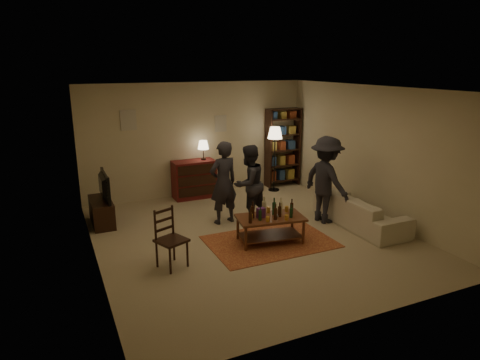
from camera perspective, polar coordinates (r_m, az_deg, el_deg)
floor at (r=8.06m, az=1.49°, el=-7.46°), size 6.00×6.00×0.00m
room_shell at (r=10.09m, az=-9.27°, el=7.68°), size 6.00×6.00×6.00m
rug at (r=7.82m, az=4.01°, el=-8.19°), size 2.20×1.50×0.01m
coffee_table at (r=7.67m, az=4.05°, el=-5.35°), size 1.27×0.82×0.82m
dining_chair at (r=6.84m, az=-9.45°, el=-7.37°), size 0.55×0.55×0.97m
tv_stand at (r=8.95m, az=-18.00°, el=-3.26°), size 0.40×1.00×1.06m
dresser at (r=10.23m, az=-6.09°, el=0.25°), size 1.00×0.50×1.36m
bookshelf at (r=11.14m, az=5.72°, el=4.45°), size 0.90×0.34×2.02m
floor_lamp at (r=10.58m, az=4.68°, el=5.70°), size 0.36×0.36×1.61m
sofa at (r=8.78m, az=15.74°, el=-3.98°), size 0.81×2.08×0.61m
person_left at (r=8.46m, az=-2.23°, el=-0.37°), size 0.67×0.49×1.67m
person_right at (r=8.57m, az=1.16°, el=-0.49°), size 0.94×0.85×1.57m
person_by_sofa at (r=8.68m, az=11.43°, el=0.01°), size 0.80×1.21×1.75m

